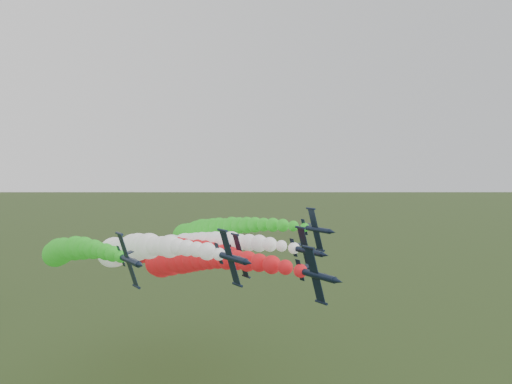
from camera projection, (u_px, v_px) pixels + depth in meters
jet_lead at (180, 261)px, 124.23m from camera, size 10.38×80.34×18.93m
jet_inner_left at (128, 250)px, 125.19m from camera, size 10.77×80.72×19.31m
jet_inner_right at (190, 246)px, 138.48m from camera, size 10.48×80.39×18.98m
jet_outer_left at (64, 251)px, 126.85m from camera, size 10.21×80.21×18.80m
jet_outer_right at (205, 231)px, 153.34m from camera, size 10.90×80.90×19.49m
jet_trail at (151, 250)px, 149.61m from camera, size 10.32×80.33×18.92m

